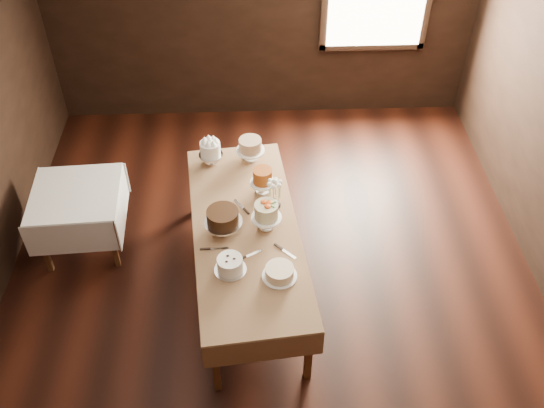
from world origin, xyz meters
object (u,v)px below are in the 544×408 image
Objects in this scene: cake_swirl at (230,265)px; flower_vase at (274,204)px; display_table at (246,232)px; cake_caramel at (263,182)px; cake_speckled at (250,150)px; cake_flowers at (266,217)px; cake_chocolate at (223,222)px; cake_cream at (280,273)px; cake_meringue at (211,153)px; side_table at (76,199)px; cake_server_b at (289,254)px; cake_server_d at (270,207)px; cake_server_a at (254,253)px; cake_server_c at (239,204)px; cake_server_e at (220,248)px.

cake_swirl is 0.81m from flower_vase.
display_table is 8.90× the size of cake_caramel.
cake_speckled is 0.95m from cake_flowers.
cake_chocolate is 0.70m from cake_cream.
cake_chocolate is at bearing -81.73° from cake_meringue.
side_table is 3.59× the size of cake_server_b.
cake_flowers is 2.39× the size of flower_vase.
display_table is 0.51m from cake_swirl.
cake_meringue is 0.66m from cake_caramel.
cake_flowers is (0.12, -0.95, 0.01)m from cake_speckled.
cake_server_d is at bearing -75.20° from cake_caramel.
cake_server_c is (-0.12, 0.61, 0.00)m from cake_server_a.
cake_server_e is 2.00× the size of flower_vase.
side_table is 1.33m from cake_meringue.
cake_flowers is 0.99× the size of cake_swirl.
flower_vase reaches higher than side_table.
cake_server_c is at bearing 84.94° from cake_swirl.
cake_flowers is at bearing -109.48° from flower_vase.
cake_meringue is at bearing 137.43° from cake_caramel.
cake_meringue is at bearing -9.41° from cake_server_c.
cake_server_e is (-0.44, -0.49, 0.00)m from cake_server_d.
cake_server_b is at bearing -62.08° from cake_flowers.
display_table is 0.33m from cake_server_e.
cake_swirl is 1.20× the size of cake_server_e.
cake_server_e is (-0.49, 0.32, -0.04)m from cake_cream.
cake_swirl is (1.46, -1.04, 0.17)m from side_table.
cake_speckled is 1.32m from cake_server_b.
cake_flowers is at bearing 163.47° from cake_server_b.
cake_server_d is at bearing 80.85° from cake_flowers.
cake_meringue is 1.05× the size of cake_server_c.
cake_swirl reaches higher than side_table.
cake_cream reaches higher than cake_server_c.
cake_speckled is 1.01m from cake_chocolate.
side_table is at bearing -158.75° from cake_server_b.
cake_cream is (0.09, -0.57, -0.07)m from cake_flowers.
cake_speckled is at bearing -43.14° from cake_server_c.
side_table is at bearing 47.53° from cake_server_c.
cake_meringue reaches higher than display_table.
cake_meringue is 0.87× the size of cake_flowers.
cake_cream reaches higher than side_table.
cake_server_b is (0.19, -0.79, -0.11)m from cake_caramel.
cake_server_d is 1.00× the size of cake_server_e.
cake_server_a is at bearing -138.05° from cake_server_b.
display_table is 9.99× the size of cake_server_c.
cake_server_e is at bearing -98.14° from cake_chocolate.
cake_server_a is 1.00× the size of cake_server_d.
side_table is at bearing 148.07° from cake_server_e.
cake_speckled is 1.16× the size of cake_server_e.
cake_server_c reaches higher than side_table.
cake_server_a is at bearing -27.46° from side_table.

